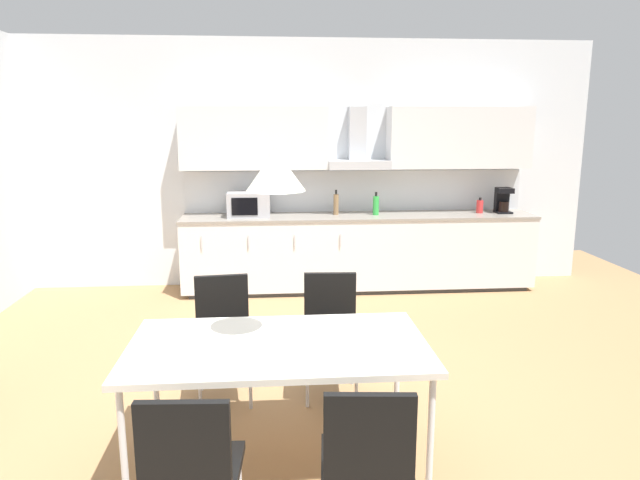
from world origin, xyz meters
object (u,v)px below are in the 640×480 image
at_px(dining_table, 278,350).
at_px(chair_far_left, 223,325).
at_px(chair_near_left, 190,464).
at_px(chair_near_right, 367,456).
at_px(microwave, 249,204).
at_px(chair_far_right, 331,322).
at_px(coffee_maker, 503,200).
at_px(bottle_red, 480,206).
at_px(bottle_green, 376,205).
at_px(bottle_brown, 336,204).
at_px(pendant_lamp, 276,170).

distance_m(dining_table, chair_far_left, 0.94).
xyz_separation_m(chair_near_left, chair_near_right, (0.76, 0.00, 0.00)).
distance_m(microwave, chair_far_right, 2.73).
height_order(coffee_maker, chair_near_left, coffee_maker).
distance_m(microwave, chair_far_left, 2.65).
bearing_deg(chair_near_left, chair_far_left, 90.11).
relative_size(coffee_maker, bottle_red, 1.62).
bearing_deg(coffee_maker, dining_table, -127.95).
xyz_separation_m(coffee_maker, chair_far_left, (-3.10, -2.63, -0.50)).
bearing_deg(dining_table, chair_near_left, -114.44).
bearing_deg(dining_table, coffee_maker, 52.05).
distance_m(microwave, bottle_red, 2.72).
bearing_deg(chair_far_right, chair_far_left, -179.98).
xyz_separation_m(bottle_green, chair_far_left, (-1.56, -2.59, -0.47)).
relative_size(chair_far_left, chair_far_right, 1.00).
height_order(coffee_maker, bottle_green, coffee_maker).
relative_size(microwave, chair_near_right, 0.55).
bearing_deg(bottle_brown, coffee_maker, -0.52).
xyz_separation_m(bottle_green, bottle_brown, (-0.46, 0.06, 0.01)).
xyz_separation_m(microwave, chair_far_right, (0.68, -2.60, -0.49)).
bearing_deg(chair_near_right, dining_table, 113.72).
bearing_deg(microwave, coffee_maker, 0.50).
distance_m(coffee_maker, pendant_lamp, 4.45).
bearing_deg(chair_far_left, bottle_red, 43.01).
bearing_deg(bottle_red, bottle_brown, 179.52).
distance_m(coffee_maker, chair_far_left, 4.09).
bearing_deg(pendant_lamp, chair_far_right, 65.59).
bearing_deg(coffee_maker, chair_near_right, -118.42).
bearing_deg(bottle_red, bottle_green, -178.03).
relative_size(bottle_green, pendant_lamp, 0.83).
distance_m(bottle_green, chair_far_right, 2.75).
xyz_separation_m(bottle_green, dining_table, (-1.18, -3.43, -0.32)).
xyz_separation_m(bottle_brown, dining_table, (-0.72, -3.49, -0.33)).
bearing_deg(bottle_red, chair_far_left, -136.99).
bearing_deg(pendant_lamp, coffee_maker, 52.05).
distance_m(bottle_green, chair_near_right, 4.38).
height_order(bottle_brown, pendant_lamp, pendant_lamp).
relative_size(bottle_brown, bottle_red, 1.57).
relative_size(microwave, bottle_brown, 1.65).
relative_size(bottle_red, pendant_lamp, 0.58).
distance_m(chair_near_left, chair_near_right, 0.76).
bearing_deg(chair_far_right, bottle_green, 72.99).
height_order(microwave, bottle_brown, bottle_brown).
xyz_separation_m(microwave, pendant_lamp, (0.29, -3.45, 0.67)).
bearing_deg(microwave, chair_near_left, -91.24).
distance_m(chair_far_left, chair_far_right, 0.77).
height_order(bottle_red, chair_near_right, bottle_red).
xyz_separation_m(microwave, coffee_maker, (3.00, 0.03, 0.01)).
distance_m(dining_table, chair_near_right, 0.94).
bearing_deg(pendant_lamp, bottle_red, 55.02).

